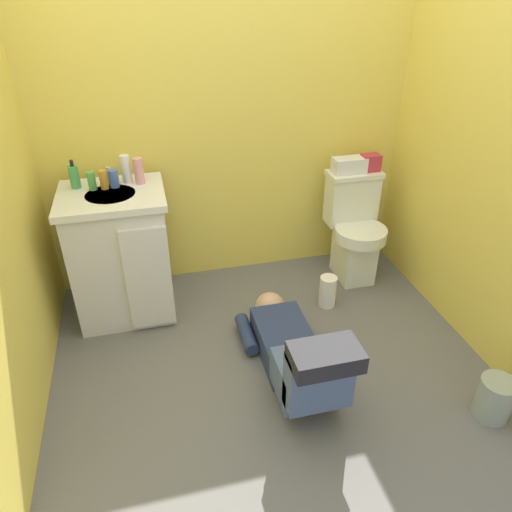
{
  "coord_description": "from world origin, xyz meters",
  "views": [
    {
      "loc": [
        -0.55,
        -1.95,
        1.9
      ],
      "look_at": [
        0.03,
        0.37,
        0.45
      ],
      "focal_mm": 33.11,
      "sensor_mm": 36.0,
      "label": 1
    }
  ],
  "objects_px": {
    "bottle_pink": "(139,171)",
    "bottle_blue": "(114,178)",
    "person_plumber": "(295,352)",
    "bottle_green": "(92,181)",
    "faucet": "(109,175)",
    "trash_can": "(494,398)",
    "vanity_cabinet": "(121,254)",
    "tissue_box": "(349,165)",
    "paper_towel_roll": "(328,291)",
    "soap_dispenser": "(74,177)",
    "bottle_amber": "(104,180)",
    "toilet": "(354,229)",
    "bottle_white": "(126,169)",
    "toiletry_bag": "(370,163)"
  },
  "relations": [
    {
      "from": "bottle_pink",
      "to": "bottle_blue",
      "type": "bearing_deg",
      "value": -172.42
    },
    {
      "from": "person_plumber",
      "to": "bottle_green",
      "type": "bearing_deg",
      "value": 136.07
    },
    {
      "from": "faucet",
      "to": "trash_can",
      "type": "relative_size",
      "value": 0.45
    },
    {
      "from": "vanity_cabinet",
      "to": "faucet",
      "type": "height_order",
      "value": "faucet"
    },
    {
      "from": "person_plumber",
      "to": "tissue_box",
      "type": "distance_m",
      "value": 1.34
    },
    {
      "from": "tissue_box",
      "to": "vanity_cabinet",
      "type": "bearing_deg",
      "value": -174.91
    },
    {
      "from": "person_plumber",
      "to": "paper_towel_roll",
      "type": "bearing_deg",
      "value": 53.97
    },
    {
      "from": "soap_dispenser",
      "to": "bottle_amber",
      "type": "xyz_separation_m",
      "value": [
        0.16,
        -0.05,
        -0.01
      ]
    },
    {
      "from": "toilet",
      "to": "trash_can",
      "type": "bearing_deg",
      "value": -83.48
    },
    {
      "from": "bottle_green",
      "to": "bottle_pink",
      "type": "xyz_separation_m",
      "value": [
        0.27,
        0.03,
        0.02
      ]
    },
    {
      "from": "bottle_blue",
      "to": "trash_can",
      "type": "bearing_deg",
      "value": -39.64
    },
    {
      "from": "toilet",
      "to": "trash_can",
      "type": "xyz_separation_m",
      "value": [
        0.16,
        -1.36,
        -0.26
      ]
    },
    {
      "from": "vanity_cabinet",
      "to": "person_plumber",
      "type": "bearing_deg",
      "value": -44.7
    },
    {
      "from": "bottle_white",
      "to": "soap_dispenser",
      "type": "bearing_deg",
      "value": -178.68
    },
    {
      "from": "toiletry_bag",
      "to": "paper_towel_roll",
      "type": "height_order",
      "value": "toiletry_bag"
    },
    {
      "from": "bottle_green",
      "to": "paper_towel_roll",
      "type": "xyz_separation_m",
      "value": [
        1.36,
        -0.35,
        -0.77
      ]
    },
    {
      "from": "toilet",
      "to": "toiletry_bag",
      "type": "distance_m",
      "value": 0.46
    },
    {
      "from": "person_plumber",
      "to": "trash_can",
      "type": "bearing_deg",
      "value": -28.84
    },
    {
      "from": "toiletry_bag",
      "to": "bottle_green",
      "type": "xyz_separation_m",
      "value": [
        -1.76,
        -0.06,
        0.07
      ]
    },
    {
      "from": "vanity_cabinet",
      "to": "bottle_pink",
      "type": "xyz_separation_m",
      "value": [
        0.17,
        0.1,
        0.48
      ]
    },
    {
      "from": "vanity_cabinet",
      "to": "toiletry_bag",
      "type": "xyz_separation_m",
      "value": [
        1.67,
        0.13,
        0.39
      ]
    },
    {
      "from": "toiletry_bag",
      "to": "bottle_amber",
      "type": "bearing_deg",
      "value": -177.85
    },
    {
      "from": "paper_towel_roll",
      "to": "bottle_amber",
      "type": "bearing_deg",
      "value": 165.02
    },
    {
      "from": "faucet",
      "to": "soap_dispenser",
      "type": "height_order",
      "value": "soap_dispenser"
    },
    {
      "from": "faucet",
      "to": "bottle_pink",
      "type": "xyz_separation_m",
      "value": [
        0.17,
        -0.04,
        0.03
      ]
    },
    {
      "from": "person_plumber",
      "to": "bottle_white",
      "type": "relative_size",
      "value": 6.39
    },
    {
      "from": "faucet",
      "to": "tissue_box",
      "type": "relative_size",
      "value": 0.45
    },
    {
      "from": "soap_dispenser",
      "to": "bottle_white",
      "type": "bearing_deg",
      "value": 1.32
    },
    {
      "from": "faucet",
      "to": "bottle_green",
      "type": "relative_size",
      "value": 0.93
    },
    {
      "from": "person_plumber",
      "to": "trash_can",
      "type": "relative_size",
      "value": 4.76
    },
    {
      "from": "tissue_box",
      "to": "bottle_blue",
      "type": "bearing_deg",
      "value": -178.05
    },
    {
      "from": "toilet",
      "to": "paper_towel_roll",
      "type": "relative_size",
      "value": 3.47
    },
    {
      "from": "faucet",
      "to": "trash_can",
      "type": "xyz_separation_m",
      "value": [
        1.72,
        -1.46,
        -0.76
      ]
    },
    {
      "from": "trash_can",
      "to": "paper_towel_roll",
      "type": "bearing_deg",
      "value": 113.6
    },
    {
      "from": "vanity_cabinet",
      "to": "bottle_white",
      "type": "xyz_separation_m",
      "value": [
        0.1,
        0.13,
        0.48
      ]
    },
    {
      "from": "toilet",
      "to": "toiletry_bag",
      "type": "relative_size",
      "value": 6.05
    },
    {
      "from": "trash_can",
      "to": "bottle_white",
      "type": "bearing_deg",
      "value": 138.14
    },
    {
      "from": "bottle_green",
      "to": "bottle_white",
      "type": "bearing_deg",
      "value": 17.26
    },
    {
      "from": "tissue_box",
      "to": "bottle_green",
      "type": "height_order",
      "value": "bottle_green"
    },
    {
      "from": "vanity_cabinet",
      "to": "bottle_amber",
      "type": "bearing_deg",
      "value": 114.21
    },
    {
      "from": "bottle_amber",
      "to": "soap_dispenser",
      "type": "bearing_deg",
      "value": 161.19
    },
    {
      "from": "bottle_white",
      "to": "bottle_blue",
      "type": "bearing_deg",
      "value": -146.62
    },
    {
      "from": "bottle_green",
      "to": "bottle_blue",
      "type": "xyz_separation_m",
      "value": [
        0.12,
        0.01,
        -0.0
      ]
    },
    {
      "from": "tissue_box",
      "to": "trash_can",
      "type": "xyz_separation_m",
      "value": [
        0.2,
        -1.45,
        -0.69
      ]
    },
    {
      "from": "vanity_cabinet",
      "to": "bottle_blue",
      "type": "distance_m",
      "value": 0.46
    },
    {
      "from": "bottle_blue",
      "to": "trash_can",
      "type": "xyz_separation_m",
      "value": [
        1.69,
        -1.4,
        -0.76
      ]
    },
    {
      "from": "vanity_cabinet",
      "to": "paper_towel_roll",
      "type": "relative_size",
      "value": 3.79
    },
    {
      "from": "soap_dispenser",
      "to": "bottle_amber",
      "type": "bearing_deg",
      "value": -18.81
    },
    {
      "from": "bottle_green",
      "to": "faucet",
      "type": "bearing_deg",
      "value": 38.03
    },
    {
      "from": "person_plumber",
      "to": "bottle_amber",
      "type": "height_order",
      "value": "bottle_amber"
    }
  ]
}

